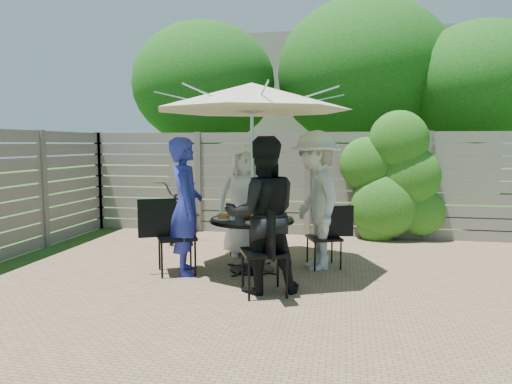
% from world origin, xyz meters
% --- Properties ---
extents(backyard_envelope, '(60.00, 60.00, 5.00)m').
position_xyz_m(backyard_envelope, '(0.09, 10.29, 2.61)').
color(backyard_envelope, '#2B541A').
rests_on(backyard_envelope, ground).
extents(patio_table, '(1.34, 1.34, 0.69)m').
position_xyz_m(patio_table, '(-0.50, 0.60, 0.48)').
color(patio_table, black).
rests_on(patio_table, ground).
extents(umbrella, '(3.13, 3.13, 2.38)m').
position_xyz_m(umbrella, '(-0.50, 0.60, 2.21)').
color(umbrella, silver).
rests_on(umbrella, ground).
extents(chair_back, '(0.53, 0.69, 0.90)m').
position_xyz_m(chair_back, '(-0.82, 1.51, 0.27)').
color(chair_back, black).
rests_on(chair_back, ground).
extents(person_back, '(0.92, 0.75, 1.63)m').
position_xyz_m(person_back, '(-0.78, 1.38, 0.81)').
color(person_back, silver).
rests_on(person_back, ground).
extents(chair_left, '(0.73, 0.62, 0.96)m').
position_xyz_m(chair_left, '(-1.41, 0.28, 0.29)').
color(chair_left, black).
rests_on(chair_left, ground).
extents(person_left, '(0.59, 0.73, 1.71)m').
position_xyz_m(person_left, '(-1.29, 0.32, 0.86)').
color(person_left, '#252EA4').
rests_on(person_left, ground).
extents(chair_front, '(0.60, 0.74, 0.96)m').
position_xyz_m(chair_front, '(-0.18, -0.31, 0.29)').
color(chair_front, black).
rests_on(chair_front, ground).
extents(person_front, '(1.00, 0.89, 1.71)m').
position_xyz_m(person_front, '(-0.23, -0.18, 0.86)').
color(person_front, black).
rests_on(person_front, ground).
extents(chair_right, '(0.63, 0.51, 0.83)m').
position_xyz_m(chair_right, '(0.41, 0.92, 0.25)').
color(chair_right, black).
rests_on(chair_right, ground).
extents(person_right, '(1.02, 1.32, 1.80)m').
position_xyz_m(person_right, '(0.28, 0.87, 0.90)').
color(person_right, beige).
rests_on(person_right, ground).
extents(plate_back, '(0.26, 0.26, 0.06)m').
position_xyz_m(plate_back, '(-0.62, 0.94, 0.71)').
color(plate_back, white).
rests_on(plate_back, patio_table).
extents(plate_left, '(0.26, 0.26, 0.06)m').
position_xyz_m(plate_left, '(-0.84, 0.48, 0.71)').
color(plate_left, white).
rests_on(plate_left, patio_table).
extents(plate_front, '(0.26, 0.26, 0.06)m').
position_xyz_m(plate_front, '(-0.38, 0.26, 0.71)').
color(plate_front, white).
rests_on(plate_front, patio_table).
extents(plate_right, '(0.26, 0.26, 0.06)m').
position_xyz_m(plate_right, '(-0.16, 0.72, 0.71)').
color(plate_right, white).
rests_on(plate_right, patio_table).
extents(plate_extra, '(0.24, 0.24, 0.06)m').
position_xyz_m(plate_extra, '(-0.23, 0.38, 0.71)').
color(plate_extra, white).
rests_on(plate_extra, patio_table).
extents(glass_back, '(0.07, 0.07, 0.14)m').
position_xyz_m(glass_back, '(-0.69, 0.81, 0.76)').
color(glass_back, silver).
rests_on(glass_back, patio_table).
extents(glass_left, '(0.07, 0.07, 0.14)m').
position_xyz_m(glass_left, '(-0.71, 0.41, 0.76)').
color(glass_left, silver).
rests_on(glass_left, patio_table).
extents(glass_front, '(0.07, 0.07, 0.14)m').
position_xyz_m(glass_front, '(-0.32, 0.39, 0.76)').
color(glass_front, silver).
rests_on(glass_front, patio_table).
extents(glass_right, '(0.07, 0.07, 0.14)m').
position_xyz_m(glass_right, '(-0.29, 0.78, 0.76)').
color(glass_right, silver).
rests_on(glass_right, patio_table).
extents(syrup_jug, '(0.09, 0.09, 0.16)m').
position_xyz_m(syrup_jug, '(-0.58, 0.63, 0.77)').
color(syrup_jug, '#59280C').
rests_on(syrup_jug, patio_table).
extents(coffee_cup, '(0.08, 0.08, 0.12)m').
position_xyz_m(coffee_cup, '(-0.48, 0.84, 0.75)').
color(coffee_cup, '#C6B293').
rests_on(coffee_cup, patio_table).
extents(bicycle, '(0.87, 2.00, 1.02)m').
position_xyz_m(bicycle, '(-2.16, 2.60, 0.51)').
color(bicycle, '#333338').
rests_on(bicycle, ground).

